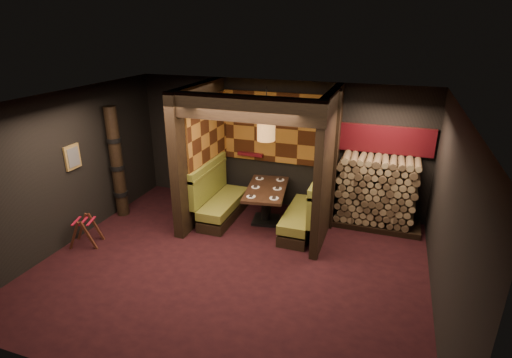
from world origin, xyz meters
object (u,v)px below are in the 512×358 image
object	(u,v)px
pendant_lamp	(266,129)
luggage_rack	(85,230)
totem_column	(117,163)
dining_table	(266,198)
booth_bench_right	(306,213)
firewood_stack	(380,193)
booth_bench_left	(219,201)

from	to	relation	value
pendant_lamp	luggage_rack	size ratio (longest dim) A/B	1.60
luggage_rack	totem_column	bearing A→B (deg)	96.46
totem_column	luggage_rack	bearing A→B (deg)	-83.54
dining_table	luggage_rack	size ratio (longest dim) A/B	2.39
booth_bench_right	dining_table	world-z (taller)	booth_bench_right
dining_table	totem_column	size ratio (longest dim) A/B	0.65
booth_bench_right	firewood_stack	bearing A→B (deg)	27.35
booth_bench_right	dining_table	distance (m)	0.90
luggage_rack	firewood_stack	bearing A→B (deg)	26.35
firewood_stack	booth_bench_left	bearing A→B (deg)	-167.83
booth_bench_left	firewood_stack	bearing A→B (deg)	12.17
dining_table	pendant_lamp	bearing A→B (deg)	-90.00
booth_bench_right	totem_column	distance (m)	4.10
booth_bench_left	firewood_stack	xyz separation A→B (m)	(3.25, 0.70, 0.35)
booth_bench_left	pendant_lamp	distance (m)	1.92
totem_column	firewood_stack	bearing A→B (deg)	13.19
booth_bench_right	pendant_lamp	world-z (taller)	pendant_lamp
pendant_lamp	luggage_rack	xyz separation A→B (m)	(-2.95, -1.97, -1.73)
pendant_lamp	totem_column	distance (m)	3.28
booth_bench_left	luggage_rack	distance (m)	2.70
pendant_lamp	booth_bench_left	bearing A→B (deg)	-174.08
booth_bench_right	luggage_rack	bearing A→B (deg)	-154.00
booth_bench_left	booth_bench_right	distance (m)	1.89
dining_table	booth_bench_right	bearing A→B (deg)	-9.99
booth_bench_right	firewood_stack	world-z (taller)	firewood_stack
booth_bench_left	totem_column	bearing A→B (deg)	-165.25
totem_column	firewood_stack	xyz separation A→B (m)	(5.33, 1.25, -0.44)
booth_bench_right	luggage_rack	world-z (taller)	booth_bench_right
pendant_lamp	firewood_stack	world-z (taller)	pendant_lamp
luggage_rack	firewood_stack	xyz separation A→B (m)	(5.19, 2.57, 0.45)
pendant_lamp	firewood_stack	size ratio (longest dim) A/B	0.60
dining_table	luggage_rack	bearing A→B (deg)	-145.57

